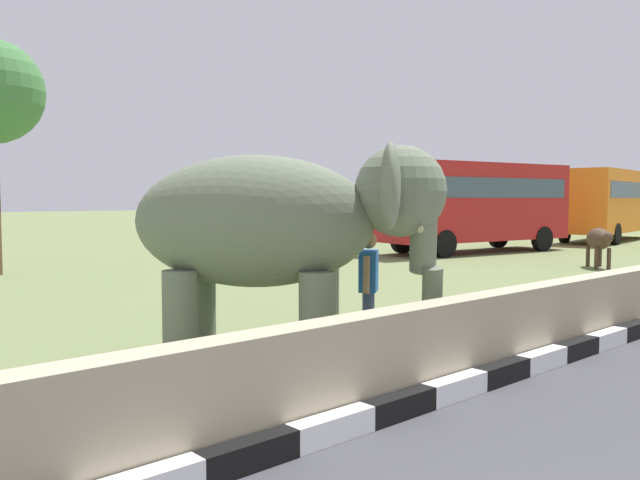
# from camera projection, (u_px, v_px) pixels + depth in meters

# --- Properties ---
(striped_curb) EXTENTS (16.20, 0.20, 0.24)m
(striped_curb) POSITION_uv_depth(u_px,v_px,m) (199.00, 471.00, 4.85)
(striped_curb) COLOR white
(striped_curb) RESTS_ON ground_plane
(barrier_parapet) EXTENTS (28.00, 0.36, 1.00)m
(barrier_parapet) POSITION_uv_depth(u_px,v_px,m) (383.00, 360.00, 6.63)
(barrier_parapet) COLOR tan
(barrier_parapet) RESTS_ON ground_plane
(elephant) EXTENTS (3.79, 3.87, 2.80)m
(elephant) POSITION_uv_depth(u_px,v_px,m) (282.00, 224.00, 8.42)
(elephant) COLOR slate
(elephant) RESTS_ON ground_plane
(person_handler) EXTENTS (0.58, 0.46, 1.66)m
(person_handler) POSITION_uv_depth(u_px,v_px,m) (369.00, 284.00, 9.31)
(person_handler) COLOR navy
(person_handler) RESTS_ON ground_plane
(bus_red) EXTENTS (8.77, 3.81, 3.50)m
(bus_red) POSITION_uv_depth(u_px,v_px,m) (474.00, 200.00, 26.01)
(bus_red) COLOR #B21E1E
(bus_red) RESTS_ON ground_plane
(bus_orange) EXTENTS (9.90, 3.95, 3.50)m
(bus_orange) POSITION_uv_depth(u_px,v_px,m) (609.00, 199.00, 33.18)
(bus_orange) COLOR orange
(bus_orange) RESTS_ON ground_plane
(cow_near) EXTENTS (1.71, 1.55, 1.23)m
(cow_near) POSITION_uv_depth(u_px,v_px,m) (599.00, 240.00, 20.11)
(cow_near) COLOR #473323
(cow_near) RESTS_ON ground_plane
(hill_east) EXTENTS (31.68, 25.34, 11.10)m
(hill_east) POSITION_uv_depth(u_px,v_px,m) (471.00, 219.00, 68.67)
(hill_east) COLOR gray
(hill_east) RESTS_ON ground_plane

